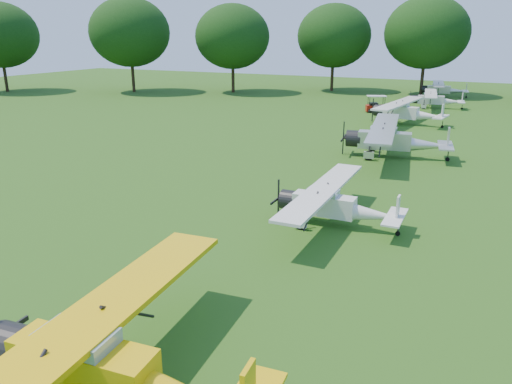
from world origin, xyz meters
TOP-DOWN VIEW (x-y plane):
  - ground at (0.00, 0.00)m, footprint 160.00×160.00m
  - tree_belt at (3.57, 0.16)m, footprint 137.36×130.27m
  - aircraft_2 at (0.15, -8.71)m, footprint 7.14×11.38m
  - aircraft_3 at (1.31, 4.62)m, footprint 5.76×9.15m
  - aircraft_4 at (1.22, 18.65)m, footprint 7.42×11.78m
  - aircraft_5 at (-0.20, 32.31)m, footprint 7.01×11.12m
  - aircraft_6 at (1.09, 44.38)m, footprint 5.97×9.48m
  - aircraft_7 at (0.73, 55.63)m, footprint 6.17×9.80m
  - golf_cart at (-4.32, 38.57)m, footprint 2.35×1.90m

SIDE VIEW (x-z plane):
  - ground at x=0.00m, z-range 0.00..0.00m
  - golf_cart at x=-4.32m, z-range -0.29..1.47m
  - aircraft_3 at x=1.31m, z-range 0.15..1.96m
  - aircraft_6 at x=1.09m, z-range 0.16..2.02m
  - aircraft_7 at x=0.73m, z-range 0.16..2.09m
  - aircraft_5 at x=-0.20m, z-range 0.18..2.37m
  - aircraft_2 at x=0.15m, z-range 0.19..2.43m
  - aircraft_4 at x=1.22m, z-range 0.20..2.51m
  - tree_belt at x=3.57m, z-range 0.77..15.29m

